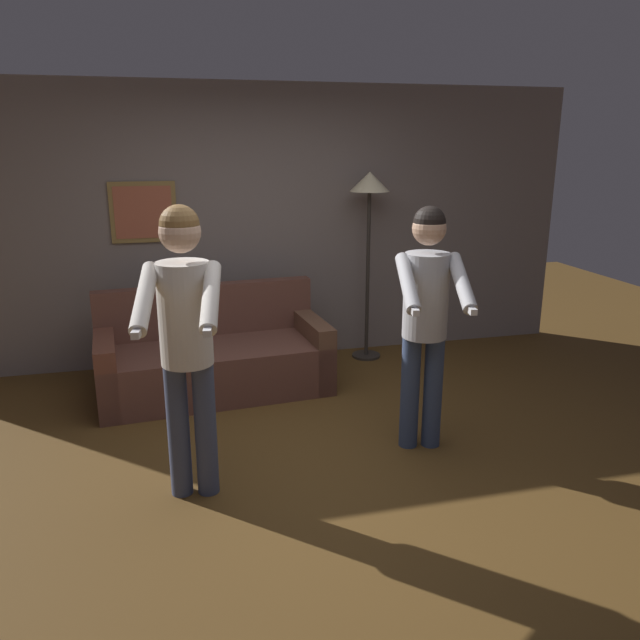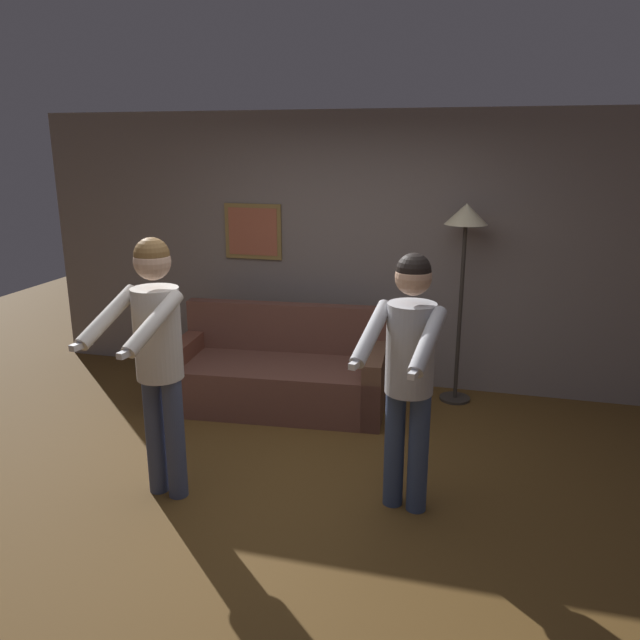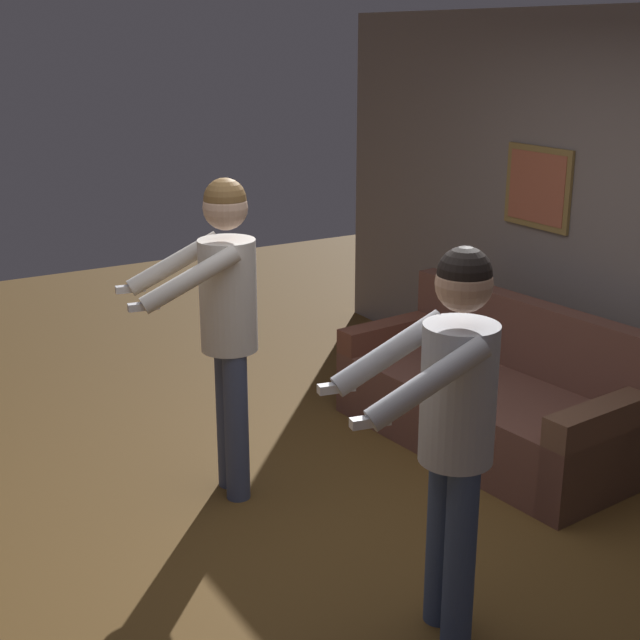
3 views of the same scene
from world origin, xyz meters
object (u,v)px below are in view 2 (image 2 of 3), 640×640
couch (279,376)px  person_standing_left (156,345)px  torchiere_lamp (465,234)px  person_standing_right (409,361)px

couch → person_standing_left: size_ratio=1.12×
torchiere_lamp → person_standing_left: bearing=-129.9°
couch → person_standing_left: (-0.26, -1.64, 0.79)m
person_standing_right → couch: bearing=133.1°
couch → torchiere_lamp: 2.06m
person_standing_left → person_standing_right: person_standing_left is taller
torchiere_lamp → person_standing_right: 2.00m
torchiere_lamp → couch: bearing=-161.5°
torchiere_lamp → person_standing_right: torchiere_lamp is taller
person_standing_left → person_standing_right: bearing=8.8°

